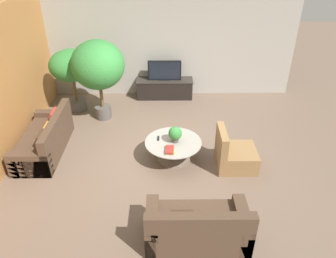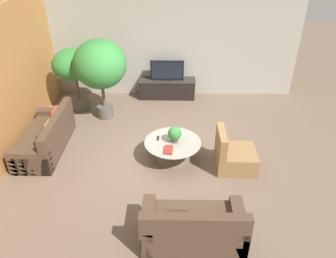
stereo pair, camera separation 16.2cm
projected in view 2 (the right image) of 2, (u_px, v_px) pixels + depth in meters
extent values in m
plane|color=brown|center=(163.00, 156.00, 7.18)|extent=(24.00, 24.00, 0.00)
cube|color=#A39E93|center=(166.00, 44.00, 9.17)|extent=(7.40, 0.12, 3.00)
cube|color=#B2753D|center=(2.00, 89.00, 6.61)|extent=(0.12, 7.40, 3.00)
cube|color=black|center=(167.00, 88.00, 9.54)|extent=(1.59, 0.48, 0.55)
cube|color=#2D2823|center=(167.00, 80.00, 9.40)|extent=(1.62, 0.50, 0.02)
cube|color=black|center=(167.00, 70.00, 9.25)|extent=(0.94, 0.08, 0.56)
cube|color=black|center=(167.00, 71.00, 9.21)|extent=(0.87, 0.00, 0.51)
cube|color=black|center=(167.00, 79.00, 9.39)|extent=(0.28, 0.13, 0.02)
cylinder|color=#756656|center=(173.00, 159.00, 7.07)|extent=(0.66, 0.66, 0.02)
cylinder|color=#756656|center=(173.00, 151.00, 6.96)|extent=(0.10, 0.10, 0.44)
cylinder|color=gray|center=(173.00, 142.00, 6.84)|extent=(1.19, 1.19, 0.02)
cube|color=#4C3828|center=(45.00, 141.00, 7.31)|extent=(0.84, 1.92, 0.42)
cube|color=#4C3828|center=(57.00, 125.00, 7.09)|extent=(0.16, 1.92, 0.42)
cube|color=#4C3828|center=(56.00, 119.00, 8.01)|extent=(0.84, 0.20, 0.54)
cube|color=#4C3828|center=(30.00, 162.00, 6.55)|extent=(0.84, 0.20, 0.54)
cube|color=#B23328|center=(56.00, 116.00, 7.48)|extent=(0.19, 0.40, 0.37)
cube|color=orange|center=(50.00, 128.00, 7.13)|extent=(0.13, 0.30, 0.27)
cube|color=#422D1E|center=(43.00, 138.00, 6.74)|extent=(0.13, 0.34, 0.31)
cube|color=#4C3828|center=(193.00, 228.00, 5.19)|extent=(1.61, 0.84, 0.42)
cube|color=#4C3828|center=(195.00, 227.00, 4.68)|extent=(1.61, 0.16, 0.42)
cube|color=#4C3828|center=(238.00, 226.00, 5.14)|extent=(0.20, 0.84, 0.54)
cube|color=#4C3828|center=(148.00, 225.00, 5.17)|extent=(0.20, 0.84, 0.54)
cube|color=#B23328|center=(211.00, 222.00, 4.85)|extent=(0.30, 0.14, 0.28)
cube|color=#422D1E|center=(177.00, 221.00, 4.85)|extent=(0.34, 0.17, 0.32)
cube|color=olive|center=(236.00, 159.00, 6.76)|extent=(0.80, 0.76, 0.40)
cube|color=olive|center=(221.00, 141.00, 6.54)|extent=(0.14, 0.76, 0.46)
cylinder|color=#514C47|center=(80.00, 103.00, 9.01)|extent=(0.51, 0.51, 0.29)
cylinder|color=brown|center=(78.00, 89.00, 8.78)|extent=(0.08, 0.08, 0.57)
ellipsoid|color=#337F38|center=(74.00, 64.00, 8.42)|extent=(1.12, 1.12, 0.82)
cylinder|color=#514C47|center=(105.00, 111.00, 8.60)|extent=(0.41, 0.41, 0.32)
cylinder|color=brown|center=(104.00, 96.00, 8.38)|extent=(0.08, 0.08, 0.53)
ellipsoid|color=#337F38|center=(100.00, 64.00, 7.92)|extent=(1.29, 1.29, 1.20)
cylinder|color=#514C47|center=(175.00, 140.00, 6.82)|extent=(0.15, 0.15, 0.09)
sphere|color=#337F38|center=(175.00, 133.00, 6.74)|extent=(0.28, 0.28, 0.28)
cube|color=gold|center=(169.00, 150.00, 6.56)|extent=(0.18, 0.29, 0.03)
cube|color=#A32823|center=(169.00, 149.00, 6.54)|extent=(0.18, 0.29, 0.03)
cube|color=black|center=(158.00, 138.00, 6.94)|extent=(0.04, 0.16, 0.02)
cube|color=gray|center=(180.00, 135.00, 7.05)|extent=(0.06, 0.16, 0.02)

